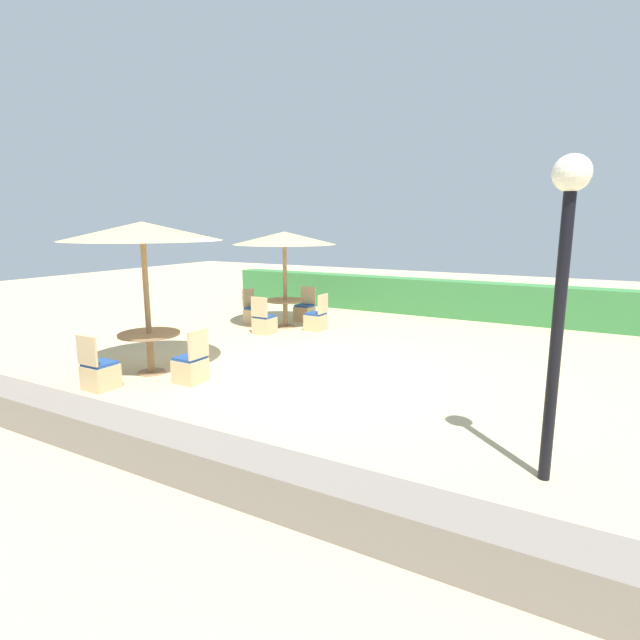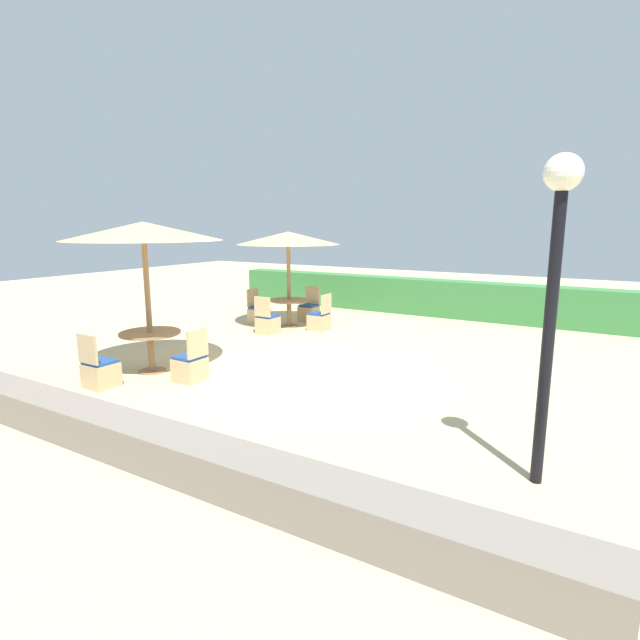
% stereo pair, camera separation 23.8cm
% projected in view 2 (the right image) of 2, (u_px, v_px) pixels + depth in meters
% --- Properties ---
extents(ground_plane, '(40.00, 40.00, 0.00)m').
position_uv_depth(ground_plane, '(303.00, 375.00, 8.95)').
color(ground_plane, '#C6B284').
extents(hedge_row, '(13.00, 0.70, 1.05)m').
position_uv_depth(hedge_row, '(430.00, 297.00, 14.68)').
color(hedge_row, '#387A3D').
rests_on(hedge_row, ground_plane).
extents(stone_border, '(10.00, 0.56, 0.44)m').
position_uv_depth(stone_border, '(129.00, 438.00, 5.78)').
color(stone_border, slate).
rests_on(stone_border, ground_plane).
extents(lamp_post, '(0.36, 0.36, 3.32)m').
position_uv_depth(lamp_post, '(556.00, 257.00, 4.80)').
color(lamp_post, black).
rests_on(lamp_post, ground_plane).
extents(parasol_front_left, '(2.73, 2.73, 2.70)m').
position_uv_depth(parasol_front_left, '(143.00, 232.00, 8.65)').
color(parasol_front_left, '#93704C').
rests_on(parasol_front_left, ground_plane).
extents(round_table_front_left, '(1.08, 1.08, 0.75)m').
position_uv_depth(round_table_front_left, '(151.00, 340.00, 9.02)').
color(round_table_front_left, '#93704C').
rests_on(round_table_front_left, ground_plane).
extents(patio_chair_front_left_south, '(0.46, 0.46, 0.93)m').
position_uv_depth(patio_chair_front_left_south, '(100.00, 372.00, 8.23)').
color(patio_chair_front_left_south, tan).
rests_on(patio_chair_front_left_south, ground_plane).
extents(patio_chair_front_left_east, '(0.46, 0.46, 0.93)m').
position_uv_depth(patio_chair_front_left_east, '(190.00, 366.00, 8.54)').
color(patio_chair_front_left_east, tan).
rests_on(patio_chair_front_left_east, ground_plane).
extents(parasol_back_left, '(2.62, 2.62, 2.46)m').
position_uv_depth(parasol_back_left, '(288.00, 238.00, 12.66)').
color(parasol_back_left, '#93704C').
rests_on(parasol_back_left, ground_plane).
extents(round_table_back_left, '(1.00, 1.00, 0.72)m').
position_uv_depth(round_table_back_left, '(289.00, 306.00, 12.99)').
color(round_table_back_left, '#93704C').
rests_on(round_table_back_left, ground_plane).
extents(patio_chair_back_left_west, '(0.46, 0.46, 0.93)m').
position_uv_depth(patio_chair_back_left_west, '(259.00, 314.00, 13.51)').
color(patio_chair_back_left_west, tan).
rests_on(patio_chair_back_left_west, ground_plane).
extents(patio_chair_back_left_east, '(0.46, 0.46, 0.93)m').
position_uv_depth(patio_chair_back_left_east, '(320.00, 320.00, 12.62)').
color(patio_chair_back_left_east, tan).
rests_on(patio_chair_back_left_east, ground_plane).
extents(patio_chair_back_left_south, '(0.46, 0.46, 0.93)m').
position_uv_depth(patio_chair_back_left_south, '(267.00, 323.00, 12.26)').
color(patio_chair_back_left_south, tan).
rests_on(patio_chair_back_left_south, ground_plane).
extents(patio_chair_back_left_north, '(0.46, 0.46, 0.93)m').
position_uv_depth(patio_chair_back_left_north, '(309.00, 311.00, 13.88)').
color(patio_chair_back_left_north, tan).
rests_on(patio_chair_back_left_north, ground_plane).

